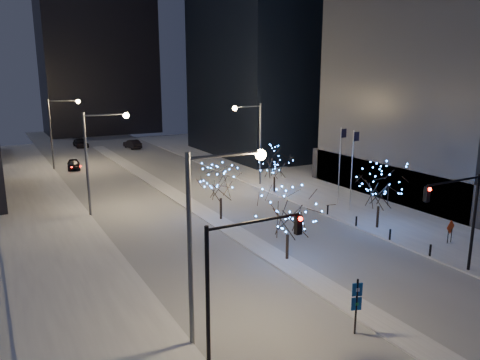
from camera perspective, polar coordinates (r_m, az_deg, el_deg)
ground at (r=28.99m, az=15.10°, el=-15.53°), size 160.00×160.00×0.00m
road at (r=57.66m, az=-9.57°, el=-0.82°), size 20.00×130.00×0.02m
median at (r=53.08m, az=-7.78°, el=-1.89°), size 2.00×80.00×0.15m
east_sidewalk at (r=52.24m, az=11.92°, el=-2.30°), size 10.00×90.00×0.15m
west_sidewalk at (r=40.55m, az=-21.33°, el=-7.45°), size 8.00×90.00×0.15m
plinth at (r=64.45m, az=26.15°, el=1.29°), size 30.00×24.00×4.00m
horizon_block at (r=112.85m, az=-17.06°, el=16.24°), size 24.00×14.00×42.00m
street_lamp_w_near at (r=23.15m, az=-3.78°, el=-4.98°), size 4.40×0.56×10.00m
street_lamp_w_mid at (r=46.48m, az=-17.00°, el=3.63°), size 4.40×0.56×10.00m
street_lamp_w_far at (r=70.95m, az=-21.30°, el=6.38°), size 4.40×0.56×10.00m
street_lamp_east at (r=56.16m, az=1.70°, el=5.68°), size 3.90×0.56×10.00m
traffic_signal_west at (r=22.30m, az=-0.31°, el=-10.45°), size 5.26×0.43×7.00m
traffic_signal_east at (r=34.28m, az=25.30°, el=-3.27°), size 5.26×0.43×7.00m
flagpoles at (r=48.12m, az=12.83°, el=2.12°), size 1.35×2.60×8.00m
bollards at (r=41.95m, az=15.84°, el=-5.59°), size 0.16×12.16×0.90m
car_near at (r=71.18m, az=-19.63°, el=1.82°), size 2.28×4.43×1.44m
car_mid at (r=87.69m, az=-12.99°, el=4.29°), size 2.31×5.03×1.60m
car_far at (r=91.91m, az=-18.86°, el=4.29°), size 2.23×5.30×1.53m
holiday_tree_median_near at (r=34.09m, az=5.88°, el=-3.79°), size 5.44×5.44×5.85m
holiday_tree_median_far at (r=43.26m, az=-2.38°, el=-0.29°), size 4.52×4.52×5.37m
holiday_tree_plaza_near at (r=42.61m, az=16.67°, el=-0.89°), size 5.63×5.63×5.71m
holiday_tree_plaza_far at (r=53.48m, az=4.24°, el=2.05°), size 4.89×4.89×5.26m
wayfinding_sign at (r=26.06m, az=14.03°, el=-14.08°), size 0.55×0.24×3.16m
construction_sign at (r=41.39m, az=24.27°, el=-5.48°), size 1.17×0.25×1.95m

